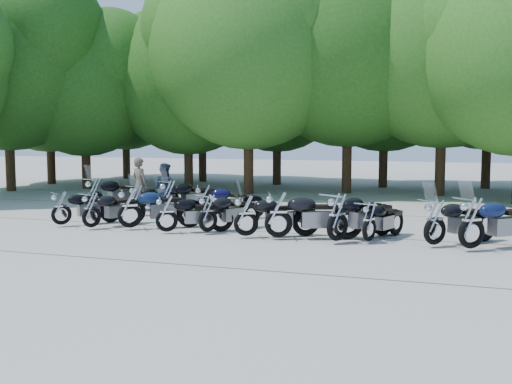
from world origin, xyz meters
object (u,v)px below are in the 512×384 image
(motorcycle_9, at_px, (435,220))
(motorcycle_12, at_px, (137,199))
(motorcycle_10, at_px, (472,221))
(rider_1, at_px, (165,189))
(motorcycle_1, at_px, (91,209))
(motorcycle_0, at_px, (61,207))
(motorcycle_3, at_px, (167,212))
(motorcycle_8, at_px, (369,220))
(motorcycle_7, at_px, (337,215))
(motorcycle_11, at_px, (95,194))
(motorcycle_2, at_px, (130,206))
(rider_0, at_px, (140,184))
(motorcycle_5, at_px, (246,214))
(motorcycle_13, at_px, (169,196))
(motorcycle_6, at_px, (278,213))
(motorcycle_4, at_px, (208,212))
(motorcycle_14, at_px, (205,200))

(motorcycle_9, relative_size, motorcycle_12, 1.13)
(motorcycle_10, bearing_deg, rider_1, 30.34)
(motorcycle_1, bearing_deg, motorcycle_0, 16.63)
(motorcycle_3, bearing_deg, motorcycle_1, 57.87)
(motorcycle_0, distance_m, motorcycle_12, 2.86)
(motorcycle_3, bearing_deg, motorcycle_8, -118.92)
(motorcycle_1, distance_m, motorcycle_7, 7.02)
(motorcycle_0, bearing_deg, motorcycle_7, -143.04)
(motorcycle_7, relative_size, motorcycle_11, 1.01)
(motorcycle_9, height_order, motorcycle_11, motorcycle_11)
(motorcycle_2, relative_size, rider_1, 1.38)
(motorcycle_2, xyz_separation_m, motorcycle_11, (-2.78, 2.49, 0.02))
(rider_0, bearing_deg, motorcycle_5, 164.97)
(motorcycle_3, relative_size, motorcycle_10, 0.83)
(motorcycle_3, distance_m, rider_0, 5.06)
(motorcycle_8, relative_size, rider_1, 1.18)
(motorcycle_7, bearing_deg, motorcycle_2, 28.77)
(motorcycle_7, bearing_deg, rider_1, 3.16)
(motorcycle_8, xyz_separation_m, motorcycle_13, (-6.79, 2.61, 0.11))
(motorcycle_1, bearing_deg, rider_1, -74.55)
(motorcycle_6, xyz_separation_m, motorcycle_10, (4.64, -0.05, 0.01))
(motorcycle_4, bearing_deg, rider_1, -19.56)
(motorcycle_2, bearing_deg, motorcycle_14, -59.26)
(motorcycle_13, relative_size, rider_0, 1.29)
(motorcycle_0, relative_size, motorcycle_14, 0.95)
(motorcycle_6, relative_size, motorcycle_11, 1.00)
(motorcycle_6, xyz_separation_m, rider_1, (-4.94, 3.41, 0.17))
(motorcycle_7, relative_size, motorcycle_10, 0.99)
(motorcycle_5, height_order, motorcycle_6, motorcycle_6)
(motorcycle_1, height_order, motorcycle_3, motorcycle_1)
(motorcycle_6, distance_m, rider_1, 6.00)
(motorcycle_12, relative_size, motorcycle_13, 0.85)
(motorcycle_7, relative_size, rider_1, 1.44)
(motorcycle_8, xyz_separation_m, rider_0, (-8.46, 3.71, 0.36))
(motorcycle_8, bearing_deg, motorcycle_14, -4.14)
(motorcycle_11, relative_size, motorcycle_14, 1.13)
(motorcycle_6, distance_m, motorcycle_11, 7.68)
(motorcycle_2, relative_size, motorcycle_8, 1.17)
(motorcycle_10, bearing_deg, motorcycle_13, 32.51)
(motorcycle_0, bearing_deg, motorcycle_3, -144.53)
(motorcycle_0, bearing_deg, motorcycle_5, -143.36)
(motorcycle_8, bearing_deg, motorcycle_4, 20.90)
(motorcycle_0, distance_m, motorcycle_13, 3.46)
(motorcycle_10, xyz_separation_m, motorcycle_11, (-11.83, 2.75, -0.01))
(motorcycle_6, relative_size, motorcycle_10, 0.98)
(motorcycle_6, height_order, motorcycle_8, motorcycle_6)
(motorcycle_3, height_order, motorcycle_7, motorcycle_7)
(motorcycle_8, bearing_deg, motorcycle_2, 21.34)
(motorcycle_11, relative_size, rider_0, 1.32)
(motorcycle_10, relative_size, motorcycle_13, 1.04)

